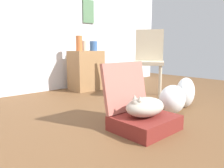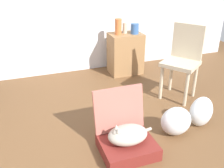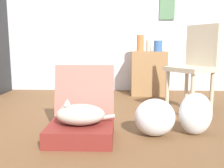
{
  "view_description": "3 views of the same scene",
  "coord_description": "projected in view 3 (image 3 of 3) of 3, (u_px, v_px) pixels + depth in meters",
  "views": [
    {
      "loc": [
        -1.29,
        -1.23,
        0.73
      ],
      "look_at": [
        0.17,
        0.35,
        0.37
      ],
      "focal_mm": 35.47,
      "sensor_mm": 36.0,
      "label": 1
    },
    {
      "loc": [
        -0.63,
        -1.91,
        1.73
      ],
      "look_at": [
        0.26,
        0.58,
        0.46
      ],
      "focal_mm": 41.38,
      "sensor_mm": 36.0,
      "label": 2
    },
    {
      "loc": [
        0.51,
        -1.96,
        0.76
      ],
      "look_at": [
        0.44,
        0.28,
        0.41
      ],
      "focal_mm": 39.45,
      "sensor_mm": 36.0,
      "label": 3
    }
  ],
  "objects": [
    {
      "name": "cat",
      "position": [
        80.0,
        114.0,
        1.98
      ],
      "size": [
        0.48,
        0.28,
        0.2
      ],
      "color": "#B2A899",
      "rests_on": "suitcase_base"
    },
    {
      "name": "ground_plane",
      "position": [
        59.0,
        137.0,
        2.07
      ],
      "size": [
        7.68,
        7.68,
        0.0
      ],
      "primitive_type": "plane",
      "color": "brown",
      "rests_on": "ground"
    },
    {
      "name": "chair",
      "position": [
        194.0,
        64.0,
        2.74
      ],
      "size": [
        0.58,
        0.59,
        0.99
      ],
      "rotation": [
        0.0,
        0.0,
        -0.96
      ],
      "color": "beige",
      "rests_on": "ground"
    },
    {
      "name": "vase_round",
      "position": [
        149.0,
        46.0,
        3.79
      ],
      "size": [
        0.08,
        0.08,
        0.17
      ],
      "primitive_type": "cylinder",
      "color": "#B7AD99",
      "rests_on": "side_table"
    },
    {
      "name": "plastic_bag_white",
      "position": [
        155.0,
        117.0,
        2.08
      ],
      "size": [
        0.34,
        0.26,
        0.32
      ],
      "primitive_type": "ellipsoid",
      "color": "silver",
      "rests_on": "ground"
    },
    {
      "name": "plastic_bag_clear",
      "position": [
        195.0,
        114.0,
        2.1
      ],
      "size": [
        0.28,
        0.2,
        0.37
      ],
      "primitive_type": "ellipsoid",
      "color": "silver",
      "rests_on": "ground"
    },
    {
      "name": "suitcase_lid",
      "position": [
        84.0,
        91.0,
        2.2
      ],
      "size": [
        0.53,
        0.12,
        0.46
      ],
      "primitive_type": "cube",
      "rotation": [
        1.38,
        0.0,
        0.0
      ],
      "color": "#B26356",
      "rests_on": "suitcase_base"
    },
    {
      "name": "vase_tall",
      "position": [
        140.0,
        43.0,
        3.74
      ],
      "size": [
        0.11,
        0.11,
        0.25
      ],
      "primitive_type": "cylinder",
      "color": "#CC6B38",
      "rests_on": "side_table"
    },
    {
      "name": "suitcase_base",
      "position": [
        81.0,
        132.0,
        2.0
      ],
      "size": [
        0.53,
        0.46,
        0.13
      ],
      "primitive_type": "cube",
      "color": "maroon",
      "rests_on": "ground"
    },
    {
      "name": "side_table",
      "position": [
        148.0,
        73.0,
        3.81
      ],
      "size": [
        0.53,
        0.38,
        0.67
      ],
      "primitive_type": "cube",
      "color": "olive",
      "rests_on": "ground"
    },
    {
      "name": "wall_back",
      "position": [
        90.0,
        13.0,
        4.1
      ],
      "size": [
        6.4,
        0.15,
        2.6
      ],
      "color": "silver",
      "rests_on": "ground"
    },
    {
      "name": "vase_short",
      "position": [
        158.0,
        46.0,
        3.7
      ],
      "size": [
        0.13,
        0.13,
        0.16
      ],
      "primitive_type": "cylinder",
      "color": "#38609E",
      "rests_on": "side_table"
    }
  ]
}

